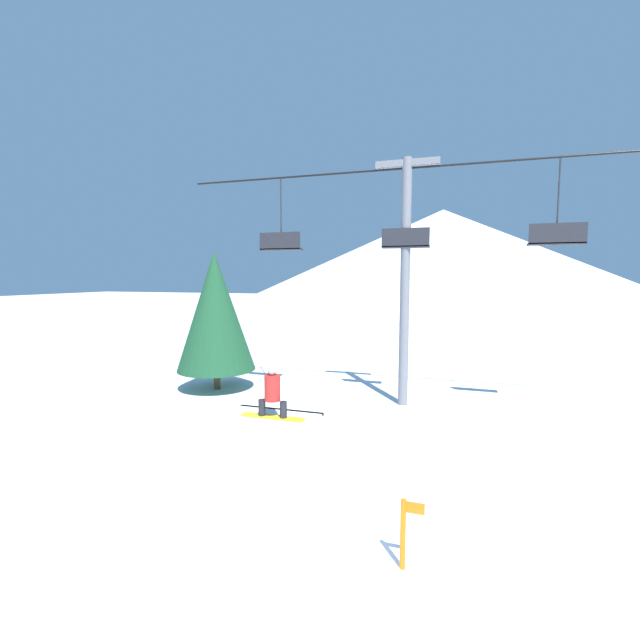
{
  "coord_description": "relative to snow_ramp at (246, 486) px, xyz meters",
  "views": [
    {
      "loc": [
        2.65,
        -6.32,
        5.1
      ],
      "look_at": [
        -1.16,
        5.72,
        3.81
      ],
      "focal_mm": 24.0,
      "sensor_mm": 36.0,
      "label": 1
    }
  ],
  "objects": [
    {
      "name": "chairlift",
      "position": [
        1.93,
        9.66,
        4.75
      ],
      "size": [
        18.28,
        0.44,
        9.57
      ],
      "color": "slate",
      "rests_on": "ground_plane"
    },
    {
      "name": "distant_skier",
      "position": [
        -3.29,
        8.42,
        -0.34
      ],
      "size": [
        0.24,
        0.24,
        1.23
      ],
      "color": "black",
      "rests_on": "ground_plane"
    },
    {
      "name": "ground_plane",
      "position": [
        1.16,
        -0.89,
        -1.01
      ],
      "size": [
        220.0,
        220.0,
        0.0
      ],
      "primitive_type": "plane",
      "color": "white"
    },
    {
      "name": "mountain_ridge",
      "position": [
        1.16,
        79.38,
        7.91
      ],
      "size": [
        79.74,
        79.74,
        17.83
      ],
      "color": "silver",
      "rests_on": "ground_plane"
    },
    {
      "name": "pine_tree_near",
      "position": [
        -6.4,
        9.53,
        2.55
      ],
      "size": [
        3.48,
        3.48,
        6.22
      ],
      "color": "#4C3823",
      "rests_on": "ground_plane"
    },
    {
      "name": "snowboarder",
      "position": [
        0.07,
        1.17,
        1.56
      ],
      "size": [
        1.46,
        0.35,
        1.16
      ],
      "color": "yellow",
      "rests_on": "snow_ramp"
    },
    {
      "name": "snow_ramp",
      "position": [
        0.0,
        0.0,
        0.0
      ],
      "size": [
        2.08,
        3.67,
        2.01
      ],
      "color": "white",
      "rests_on": "ground_plane"
    },
    {
      "name": "trail_marker",
      "position": [
        3.09,
        -0.08,
        -0.32
      ],
      "size": [
        0.41,
        0.1,
        1.26
      ],
      "color": "orange",
      "rests_on": "ground_plane"
    }
  ]
}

